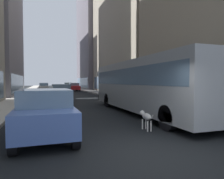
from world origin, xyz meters
The scene contains 12 objects.
ground_plane centered at (0.00, 35.00, 0.00)m, with size 120.00×120.00×0.00m, color black.
sidewalk_left centered at (-5.70, 35.00, 0.07)m, with size 2.40×110.00×0.15m, color #ADA89E.
sidewalk_right centered at (5.70, 35.00, 0.07)m, with size 2.40×110.00×0.15m, color #9E9991.
building_right_far centered at (11.90, 47.59, 14.60)m, with size 10.90×16.33×29.22m.
transit_bus centered at (2.80, 6.29, 1.78)m, with size 2.78×11.53×3.05m.
car_black_suv centered at (-1.20, 16.43, 0.82)m, with size 1.82×4.53×1.62m.
car_yellow_taxi centered at (2.80, 46.51, 0.82)m, with size 1.72×4.76×1.62m.
car_blue_hatchback centered at (-2.80, 2.97, 0.82)m, with size 1.80×4.66×1.62m.
car_white_van centered at (-2.80, 37.07, 0.82)m, with size 1.71×4.42×1.62m.
car_red_coupe centered at (2.80, 35.69, 0.82)m, with size 1.86×4.35×1.62m.
dalmatian_dog centered at (0.93, 2.51, 0.51)m, with size 0.22×0.96×0.72m.
pedestrian_with_handbag centered at (5.75, 4.75, 1.01)m, with size 0.45×0.34×1.69m.
Camera 1 is at (-2.84, -4.58, 1.89)m, focal length 32.82 mm.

